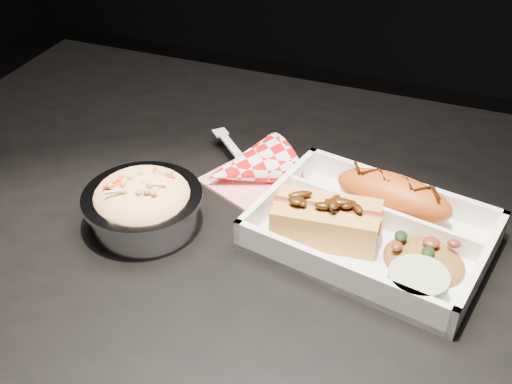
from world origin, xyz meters
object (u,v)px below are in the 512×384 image
at_px(food_tray, 372,235).
at_px(foil_coleslaw_cup, 143,203).
at_px(dining_table, 304,303).
at_px(hotdog, 326,218).
at_px(fried_pastry, 393,195).
at_px(napkin_fork, 247,168).

relative_size(food_tray, foil_coleslaw_cup, 2.05).
bearing_deg(dining_table, hotdog, 45.43).
relative_size(food_tray, hotdog, 2.29).
xyz_separation_m(fried_pastry, hotdog, (-0.06, -0.07, 0.00)).
distance_m(dining_table, fried_pastry, 0.17).
xyz_separation_m(dining_table, foil_coleslaw_cup, (-0.19, -0.03, 0.12)).
bearing_deg(food_tray, foil_coleslaw_cup, -154.38).
relative_size(hotdog, foil_coleslaw_cup, 0.89).
bearing_deg(dining_table, napkin_fork, 138.76).
xyz_separation_m(dining_table, food_tray, (0.06, 0.03, 0.10)).
bearing_deg(dining_table, foil_coleslaw_cup, -170.42).
height_order(fried_pastry, hotdog, hotdog).
distance_m(dining_table, hotdog, 0.13).
height_order(food_tray, fried_pastry, fried_pastry).
relative_size(food_tray, napkin_fork, 1.80).
bearing_deg(food_tray, napkin_fork, 170.97).
xyz_separation_m(food_tray, napkin_fork, (-0.18, 0.07, 0.01)).
xyz_separation_m(food_tray, hotdog, (-0.05, -0.02, 0.02)).
height_order(dining_table, hotdog, hotdog).
relative_size(fried_pastry, foil_coleslaw_cup, 1.03).
xyz_separation_m(food_tray, fried_pastry, (0.01, 0.05, 0.02)).
bearing_deg(foil_coleslaw_cup, napkin_fork, 59.83).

